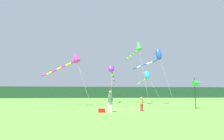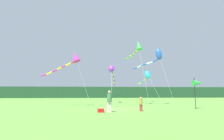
% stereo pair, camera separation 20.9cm
% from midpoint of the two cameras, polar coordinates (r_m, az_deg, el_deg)
% --- Properties ---
extents(ground_plane, '(120.00, 120.00, 0.00)m').
position_cam_midpoint_polar(ground_plane, '(18.99, 1.70, -12.04)').
color(ground_plane, '#5B9338').
extents(distant_treeline, '(108.00, 3.61, 3.73)m').
position_cam_midpoint_polar(distant_treeline, '(63.79, -3.95, -6.93)').
color(distant_treeline, '#1E4228').
rests_on(distant_treeline, ground).
extents(person_adult, '(0.40, 0.40, 1.83)m').
position_cam_midpoint_polar(person_adult, '(15.88, -0.92, -9.31)').
color(person_adult, silver).
rests_on(person_adult, ground).
extents(person_child, '(0.28, 0.28, 1.27)m').
position_cam_midpoint_polar(person_child, '(16.90, 8.82, -10.16)').
color(person_child, '#B23338').
rests_on(person_child, ground).
extents(cooler_box, '(0.57, 0.41, 0.31)m').
position_cam_midpoint_polar(cooler_box, '(15.83, -3.60, -12.44)').
color(cooler_box, red).
rests_on(cooler_box, ground).
extents(banner_flag_pole, '(0.90, 0.70, 3.22)m').
position_cam_midpoint_polar(banner_flag_pole, '(21.06, 24.78, -3.79)').
color(banner_flag_pole, black).
rests_on(banner_flag_pole, ground).
extents(kite_cyan, '(1.76, 9.66, 6.03)m').
position_cam_midpoint_polar(kite_cyan, '(35.77, 10.46, -1.71)').
color(kite_cyan, '#B2B2B2').
rests_on(kite_cyan, ground).
extents(kite_purple, '(1.87, 11.20, 6.21)m').
position_cam_midpoint_polar(kite_purple, '(30.29, -0.26, -0.46)').
color(kite_purple, '#B2B2B2').
rests_on(kite_purple, ground).
extents(kite_green, '(2.03, 5.54, 9.01)m').
position_cam_midpoint_polar(kite_green, '(26.30, 7.74, 7.21)').
color(kite_green, '#B2B2B2').
rests_on(kite_green, ground).
extents(kite_blue, '(4.27, 5.98, 8.17)m').
position_cam_midpoint_polar(kite_blue, '(27.56, 13.46, 4.38)').
color(kite_blue, '#B2B2B2').
rests_on(kite_blue, ground).
extents(kite_magenta, '(7.12, 5.29, 6.86)m').
position_cam_midpoint_polar(kite_magenta, '(23.96, -12.50, 3.25)').
color(kite_magenta, '#B2B2B2').
rests_on(kite_magenta, ground).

